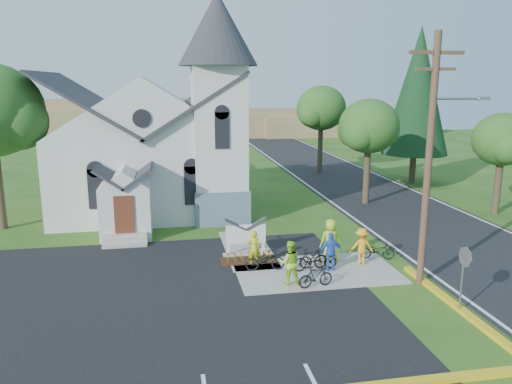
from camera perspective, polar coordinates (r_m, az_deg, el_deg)
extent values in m
plane|color=#255017|center=(21.43, 3.43, -9.83)|extent=(120.00, 120.00, 0.00)
cube|color=black|center=(19.18, -16.37, -13.10)|extent=(20.00, 16.00, 0.02)
cube|color=black|center=(38.16, 12.75, -0.09)|extent=(8.00, 90.00, 0.02)
cube|color=gray|center=(22.24, 6.93, -8.97)|extent=(7.00, 4.00, 0.05)
cube|color=silver|center=(32.75, -12.29, 2.32)|extent=(11.00, 9.00, 5.00)
cube|color=slate|center=(29.96, -4.10, -1.30)|extent=(3.20, 3.20, 2.00)
cube|color=silver|center=(29.32, -4.21, 5.36)|extent=(3.00, 3.00, 9.00)
cone|color=#27272B|center=(29.24, -4.42, 18.10)|extent=(4.50, 4.50, 4.00)
cube|color=silver|center=(27.47, -14.62, -2.10)|extent=(2.60, 2.40, 2.80)
cube|color=#5B2B1A|center=(26.25, -14.82, -2.56)|extent=(1.00, 0.10, 2.00)
cube|color=gray|center=(24.12, -1.17, -7.08)|extent=(2.20, 0.40, 0.10)
cube|color=white|center=(23.84, -3.20, -6.06)|extent=(0.12, 0.12, 1.00)
cube|color=white|center=(24.09, 0.83, -5.84)|extent=(0.12, 0.12, 1.00)
cube|color=white|center=(23.80, -1.18, -4.82)|extent=(1.90, 0.14, 0.90)
cube|color=#331A0D|center=(23.29, -0.81, -7.85)|extent=(2.60, 1.10, 0.07)
cylinder|color=#4C3426|center=(20.64, 19.11, 3.08)|extent=(0.28, 0.28, 10.00)
cube|color=#4C3426|center=(20.43, 19.98, 14.77)|extent=(2.20, 0.14, 0.14)
cube|color=#4C3426|center=(20.40, 19.85, 13.09)|extent=(1.60, 0.12, 0.12)
cylinder|color=gray|center=(20.97, 22.26, 9.86)|extent=(2.20, 0.10, 0.10)
cube|color=gray|center=(21.52, 24.55, 9.71)|extent=(0.50, 0.22, 0.14)
cylinder|color=gray|center=(19.47, 22.44, -9.67)|extent=(0.07, 0.07, 2.20)
cylinder|color=#B21414|center=(19.16, 22.82, -6.88)|extent=(0.04, 0.76, 0.76)
cylinder|color=#34261C|center=(34.49, 12.54, 2.01)|extent=(0.44, 0.44, 4.05)
ellipsoid|color=#24501B|center=(34.06, 12.79, 7.35)|extent=(4.00, 4.00, 3.60)
cylinder|color=#34261C|center=(45.76, 7.34, 5.03)|extent=(0.44, 0.44, 4.50)
ellipsoid|color=#24501B|center=(45.44, 7.47, 9.49)|extent=(4.40, 4.40, 3.96)
cylinder|color=#34261C|center=(34.54, 25.89, 0.67)|extent=(0.44, 0.44, 3.60)
ellipsoid|color=#24501B|center=(34.13, 26.35, 5.41)|extent=(3.60, 3.60, 3.24)
cylinder|color=#34261C|center=(42.73, 17.45, 2.60)|extent=(0.50, 0.50, 2.40)
cone|color=black|center=(42.17, 18.01, 10.92)|extent=(5.20, 5.20, 10.00)
cube|color=#85694B|center=(76.25, -2.16, 7.90)|extent=(60.00, 8.00, 4.00)
cube|color=#85694B|center=(77.59, -14.28, 8.20)|extent=(30.00, 6.00, 5.60)
cube|color=#85694B|center=(78.26, 9.83, 7.48)|extent=(25.00, 6.00, 3.00)
imported|color=gold|center=(22.55, -0.22, -6.38)|extent=(0.66, 0.53, 1.57)
imported|color=black|center=(21.98, 1.04, -7.82)|extent=(1.75, 0.66, 0.91)
imported|color=#99E12A|center=(20.46, 3.86, -8.04)|extent=(0.95, 0.78, 1.83)
imported|color=black|center=(20.40, 6.84, -9.58)|extent=(1.54, 0.67, 0.89)
imported|color=blue|center=(22.05, 8.55, -6.75)|extent=(1.03, 0.46, 1.74)
imported|color=black|center=(22.37, 7.10, -7.58)|extent=(1.73, 0.81, 0.88)
imported|color=#F0A51A|center=(23.08, 11.96, -6.08)|extent=(1.12, 0.69, 1.68)
imported|color=black|center=(22.10, 6.25, -7.65)|extent=(1.73, 0.81, 1.00)
imported|color=#AACE26|center=(23.19, 8.52, -5.46)|extent=(0.99, 0.66, 1.97)
imported|color=black|center=(24.00, 13.67, -6.50)|extent=(1.67, 0.99, 0.83)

